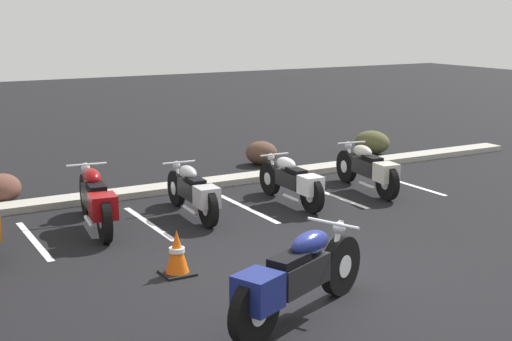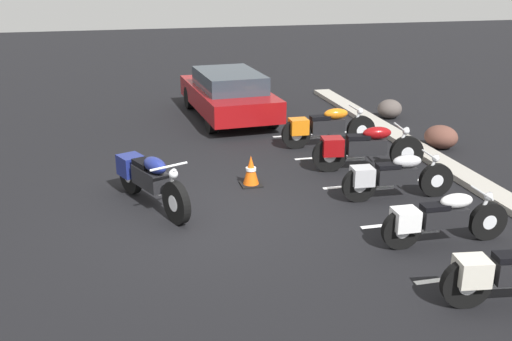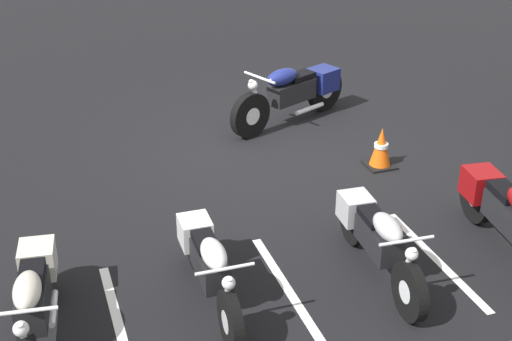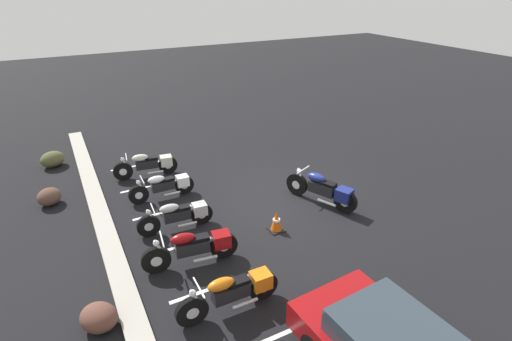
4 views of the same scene
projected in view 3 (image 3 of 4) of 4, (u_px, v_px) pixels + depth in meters
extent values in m
plane|color=black|center=(268.00, 148.00, 10.77)|extent=(60.00, 60.00, 0.00)
cylinder|color=black|center=(250.00, 115.00, 10.99)|extent=(0.71, 0.40, 0.72)
cylinder|color=silver|center=(250.00, 115.00, 10.99)|extent=(0.31, 0.23, 0.27)
cylinder|color=black|center=(325.00, 89.00, 12.00)|extent=(0.71, 0.40, 0.72)
cylinder|color=silver|center=(325.00, 89.00, 12.00)|extent=(0.31, 0.23, 0.27)
cube|color=black|center=(292.00, 91.00, 11.45)|extent=(0.88, 0.61, 0.33)
ellipsoid|color=navy|center=(282.00, 77.00, 11.19)|extent=(0.67, 0.50, 0.26)
cube|color=black|center=(300.00, 76.00, 11.46)|extent=(0.54, 0.43, 0.09)
cube|color=navy|center=(323.00, 79.00, 11.88)|extent=(0.56, 0.53, 0.37)
cylinder|color=silver|center=(256.00, 96.00, 10.94)|extent=(0.29, 0.17, 0.58)
cylinder|color=silver|center=(260.00, 78.00, 10.85)|extent=(0.30, 0.64, 0.04)
sphere|color=silver|center=(253.00, 85.00, 10.80)|extent=(0.15, 0.15, 0.15)
cylinder|color=silver|center=(310.00, 109.00, 11.66)|extent=(0.58, 0.31, 0.08)
cylinder|color=black|center=(477.00, 196.00, 8.74)|extent=(0.21, 0.70, 0.69)
cylinder|color=silver|center=(477.00, 196.00, 8.74)|extent=(0.16, 0.28, 0.26)
cube|color=black|center=(511.00, 215.00, 8.01)|extent=(0.39, 0.83, 0.31)
cube|color=black|center=(506.00, 192.00, 8.07)|extent=(0.31, 0.49, 0.08)
cube|color=maroon|center=(481.00, 184.00, 8.61)|extent=(0.43, 0.46, 0.36)
cylinder|color=silver|center=(506.00, 226.00, 8.41)|extent=(0.15, 0.58, 0.07)
cylinder|color=black|center=(410.00, 291.00, 7.07)|extent=(0.15, 0.63, 0.62)
cylinder|color=silver|center=(410.00, 291.00, 7.07)|extent=(0.13, 0.24, 0.24)
cylinder|color=black|center=(353.00, 219.00, 8.32)|extent=(0.15, 0.63, 0.62)
cylinder|color=silver|center=(353.00, 219.00, 8.32)|extent=(0.13, 0.24, 0.24)
cube|color=black|center=(378.00, 239.00, 7.67)|extent=(0.31, 0.73, 0.28)
ellipsoid|color=#B7B7BC|center=(388.00, 227.00, 7.39)|extent=(0.28, 0.54, 0.23)
cube|color=black|center=(374.00, 216.00, 7.72)|extent=(0.25, 0.43, 0.08)
cube|color=#B7B7BC|center=(356.00, 208.00, 8.20)|extent=(0.36, 0.40, 0.32)
cylinder|color=silver|center=(407.00, 265.00, 7.05)|extent=(0.07, 0.25, 0.50)
cylinder|color=silver|center=(407.00, 241.00, 6.99)|extent=(0.58, 0.07, 0.03)
sphere|color=silver|center=(412.00, 254.00, 6.92)|extent=(0.13, 0.13, 0.13)
cylinder|color=silver|center=(378.00, 247.00, 8.03)|extent=(0.10, 0.52, 0.07)
cylinder|color=black|center=(231.00, 321.00, 6.67)|extent=(0.12, 0.61, 0.61)
cylinder|color=silver|center=(231.00, 321.00, 6.67)|extent=(0.12, 0.23, 0.23)
cylinder|color=black|center=(195.00, 242.00, 7.88)|extent=(0.12, 0.61, 0.61)
cylinder|color=silver|center=(195.00, 242.00, 7.88)|extent=(0.12, 0.23, 0.23)
cube|color=black|center=(210.00, 265.00, 7.25)|extent=(0.27, 0.71, 0.28)
ellipsoid|color=white|center=(214.00, 254.00, 6.98)|extent=(0.25, 0.52, 0.22)
cube|color=black|center=(205.00, 241.00, 7.30)|extent=(0.23, 0.41, 0.07)
cube|color=white|center=(195.00, 232.00, 7.76)|extent=(0.34, 0.37, 0.31)
cylinder|color=silver|center=(227.00, 293.00, 6.65)|extent=(0.06, 0.24, 0.49)
cylinder|color=silver|center=(225.00, 269.00, 6.59)|extent=(0.57, 0.04, 0.03)
sphere|color=silver|center=(229.00, 283.00, 6.52)|extent=(0.13, 0.13, 0.13)
cylinder|color=silver|center=(217.00, 272.00, 7.60)|extent=(0.07, 0.51, 0.06)
cylinder|color=black|center=(40.00, 271.00, 7.36)|extent=(0.20, 0.65, 0.64)
cylinder|color=silver|center=(40.00, 271.00, 7.36)|extent=(0.15, 0.26, 0.24)
cube|color=black|center=(33.00, 301.00, 6.67)|extent=(0.37, 0.77, 0.29)
ellipsoid|color=beige|center=(27.00, 291.00, 6.38)|extent=(0.32, 0.57, 0.23)
cube|color=black|center=(31.00, 274.00, 6.73)|extent=(0.29, 0.46, 0.08)
cube|color=beige|center=(38.00, 260.00, 7.23)|extent=(0.40, 0.43, 0.33)
cylinder|color=silver|center=(25.00, 340.00, 6.02)|extent=(0.09, 0.26, 0.52)
cylinder|color=silver|center=(21.00, 312.00, 5.96)|extent=(0.60, 0.12, 0.04)
sphere|color=silver|center=(21.00, 329.00, 5.89)|extent=(0.14, 0.14, 0.14)
cylinder|color=silver|center=(53.00, 308.00, 7.04)|extent=(0.14, 0.54, 0.07)
cube|color=black|center=(379.00, 165.00, 10.23)|extent=(0.40, 0.40, 0.03)
cone|color=#EA590F|center=(381.00, 147.00, 10.10)|extent=(0.32, 0.32, 0.59)
cylinder|color=white|center=(381.00, 145.00, 10.09)|extent=(0.20, 0.20, 0.06)
cube|color=white|center=(436.00, 259.00, 8.12)|extent=(0.10, 2.10, 0.00)
cube|color=white|center=(288.00, 290.00, 7.60)|extent=(0.10, 2.10, 0.00)
cube|color=white|center=(119.00, 326.00, 7.07)|extent=(0.10, 2.10, 0.00)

